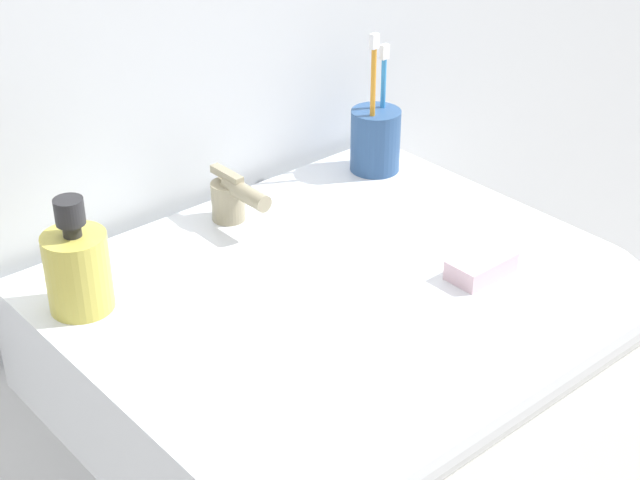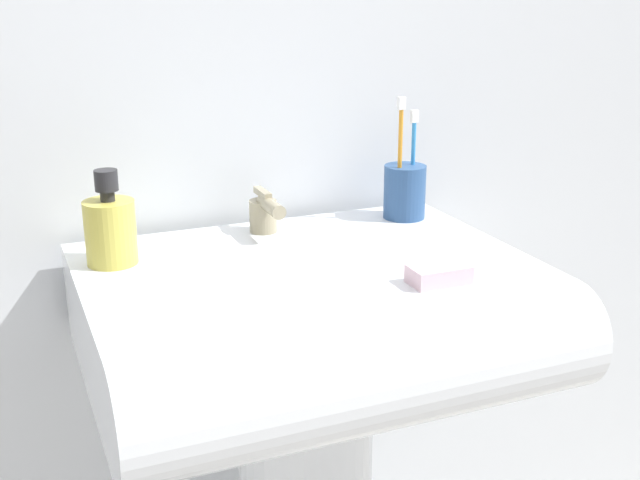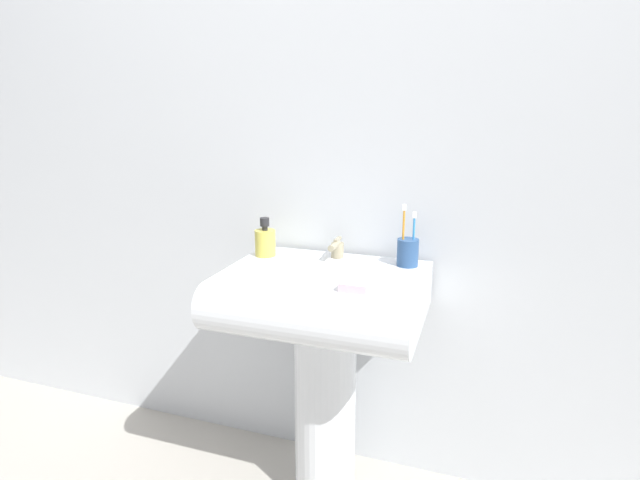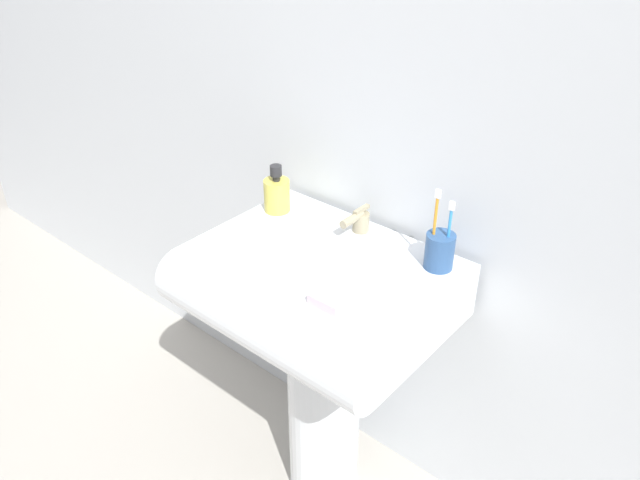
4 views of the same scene
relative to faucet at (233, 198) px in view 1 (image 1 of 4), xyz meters
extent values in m
cube|color=white|center=(0.01, -0.15, -0.11)|extent=(0.62, 0.42, 0.15)
cylinder|color=white|center=(0.01, -0.36, -0.11)|extent=(0.62, 0.15, 0.15)
cylinder|color=tan|center=(0.00, 0.01, -0.01)|extent=(0.04, 0.04, 0.05)
cylinder|color=tan|center=(0.00, -0.03, 0.02)|extent=(0.02, 0.08, 0.02)
cube|color=tan|center=(0.00, 0.01, 0.03)|extent=(0.01, 0.06, 0.01)
cylinder|color=#2D5184|center=(0.24, -0.01, 0.01)|extent=(0.07, 0.07, 0.09)
cylinder|color=orange|center=(0.23, -0.02, 0.07)|extent=(0.01, 0.01, 0.17)
cube|color=white|center=(0.23, -0.02, 0.16)|extent=(0.01, 0.01, 0.02)
cylinder|color=#338CD8|center=(0.26, 0.00, 0.05)|extent=(0.01, 0.01, 0.14)
cube|color=white|center=(0.26, 0.00, 0.13)|extent=(0.01, 0.01, 0.02)
cylinder|color=gold|center=(-0.24, -0.05, 0.01)|extent=(0.07, 0.07, 0.09)
cylinder|color=#262628|center=(-0.24, -0.05, 0.06)|extent=(0.02, 0.02, 0.01)
cylinder|color=#262628|center=(-0.24, -0.05, 0.09)|extent=(0.03, 0.03, 0.03)
cube|color=silver|center=(0.14, -0.29, -0.02)|extent=(0.08, 0.05, 0.02)
camera|label=1|loc=(-0.64, -0.90, 0.57)|focal=55.00mm
camera|label=2|loc=(-0.39, -1.14, 0.35)|focal=45.00mm
camera|label=3|loc=(0.47, -1.57, 0.46)|focal=28.00mm
camera|label=4|loc=(0.83, -1.13, 0.79)|focal=35.00mm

